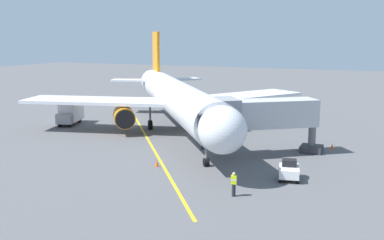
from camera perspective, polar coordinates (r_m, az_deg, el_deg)
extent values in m
plane|color=#565659|center=(51.15, -0.48, -1.81)|extent=(220.00, 220.00, 0.00)
cube|color=yellow|center=(46.39, -5.16, -3.12)|extent=(23.90, 32.36, 0.01)
cylinder|color=silver|center=(50.89, -1.97, 2.81)|extent=(23.22, 29.63, 3.80)
ellipsoid|color=silver|center=(33.41, 3.83, -1.24)|extent=(5.28, 5.36, 3.61)
cone|color=silver|center=(69.03, -4.83, 4.79)|extent=(4.53, 4.44, 3.42)
cube|color=black|center=(34.63, 3.19, 0.11)|extent=(3.55, 3.20, 0.90)
cube|color=silver|center=(56.68, 5.84, 2.93)|extent=(13.37, 17.24, 0.36)
cylinder|color=orange|center=(53.52, 3.96, 0.90)|extent=(3.87, 4.10, 2.30)
cylinder|color=black|center=(51.86, 4.51, 0.58)|extent=(1.81, 1.41, 2.10)
cube|color=silver|center=(53.80, -11.68, 2.37)|extent=(17.81, 9.26, 0.36)
cylinder|color=orange|center=(51.46, -8.52, 0.42)|extent=(3.87, 4.10, 2.30)
cylinder|color=black|center=(49.74, -8.38, 0.08)|extent=(1.81, 1.41, 2.10)
cube|color=orange|center=(65.80, -4.52, 7.84)|extent=(3.14, 4.08, 7.20)
cube|color=silver|center=(66.25, -1.69, 5.11)|extent=(5.68, 6.60, 0.24)
cube|color=silver|center=(65.35, -7.23, 4.96)|extent=(6.83, 4.29, 0.24)
cylinder|color=slate|center=(38.35, 1.80, -3.31)|extent=(0.24, 0.24, 2.77)
cylinder|color=black|center=(38.70, 1.79, -5.31)|extent=(0.78, 0.83, 0.70)
cylinder|color=slate|center=(54.63, 0.14, 1.05)|extent=(0.24, 0.24, 2.77)
cylinder|color=black|center=(54.88, 0.14, -0.38)|extent=(1.01, 1.15, 1.10)
cylinder|color=slate|center=(53.74, -5.28, 0.85)|extent=(0.24, 0.24, 2.77)
cylinder|color=black|center=(53.99, -5.25, -0.60)|extent=(1.01, 1.15, 1.10)
cube|color=#B7B7BC|center=(42.26, 9.53, 0.83)|extent=(8.79, 7.43, 2.50)
cube|color=gray|center=(40.79, 3.67, 0.61)|extent=(4.15, 4.24, 3.00)
cylinder|color=slate|center=(44.49, 14.84, -1.45)|extent=(0.70, 0.70, 3.90)
cube|color=#333338|center=(44.85, 14.74, -3.52)|extent=(2.00, 2.00, 0.60)
cylinder|color=#23232D|center=(31.75, 5.25, -8.74)|extent=(0.26, 0.26, 0.88)
cube|color=#D8EA19|center=(31.51, 5.27, -7.47)|extent=(0.42, 0.31, 0.60)
cube|color=silver|center=(31.51, 5.27, -7.47)|extent=(0.44, 0.32, 0.10)
sphere|color=beige|center=(31.39, 5.28, -6.74)|extent=(0.22, 0.22, 0.22)
cylinder|color=#23232D|center=(44.40, 1.31, -3.12)|extent=(0.26, 0.26, 0.88)
cube|color=orange|center=(44.23, 1.32, -2.19)|extent=(0.39, 0.45, 0.60)
cube|color=silver|center=(44.23, 1.32, -2.19)|extent=(0.41, 0.47, 0.10)
sphere|color=brown|center=(44.14, 1.32, -1.66)|extent=(0.22, 0.22, 0.22)
cube|color=white|center=(35.86, 12.07, -6.32)|extent=(1.95, 2.56, 0.70)
cube|color=black|center=(35.98, 12.11, -5.27)|extent=(1.26, 1.11, 0.50)
cylinder|color=black|center=(35.21, 13.12, -7.27)|extent=(0.37, 0.64, 0.60)
cylinder|color=black|center=(35.19, 10.99, -7.20)|extent=(0.37, 0.64, 0.60)
cylinder|color=black|center=(36.74, 13.07, -6.52)|extent=(0.37, 0.64, 0.60)
cylinder|color=black|center=(36.72, 11.03, -6.45)|extent=(0.37, 0.64, 0.60)
cube|color=#9E9EA3|center=(57.40, -15.58, 0.19)|extent=(2.31, 2.18, 1.20)
cube|color=black|center=(56.73, -15.86, 0.27)|extent=(1.67, 0.65, 0.70)
cube|color=silver|center=(59.10, -14.89, 1.00)|extent=(2.96, 4.03, 2.20)
cylinder|color=black|center=(57.03, -15.04, -0.46)|extent=(0.48, 0.88, 0.84)
cylinder|color=black|center=(57.53, -16.24, -0.43)|extent=(0.48, 0.88, 0.84)
cylinder|color=black|center=(59.96, -13.92, 0.11)|extent=(0.48, 0.88, 0.84)
cylinder|color=black|center=(60.43, -15.07, 0.14)|extent=(0.48, 0.88, 0.84)
cone|color=#F2590F|center=(38.79, -4.44, -5.41)|extent=(0.32, 0.32, 0.55)
cone|color=#F2590F|center=(46.51, 17.16, -3.18)|extent=(0.32, 0.32, 0.55)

